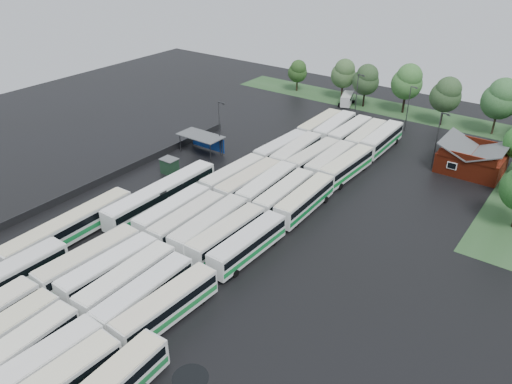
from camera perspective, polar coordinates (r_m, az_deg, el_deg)
The scene contains 51 objects.
ground at distance 66.86m, azimuth -7.50°, elevation -5.39°, with size 160.00×160.00×0.00m, color black.
brick_building at distance 90.59m, azimuth 23.39°, elevation 3.26°, with size 10.07×8.60×5.39m.
wash_shed at distance 90.10m, azimuth -6.16°, elevation 6.21°, with size 8.20×4.20×3.58m.
utility_hut at distance 84.01m, azimuth -9.85°, elevation 2.97°, with size 2.70×2.20×2.62m.
grass_strip_north at distance 116.61m, azimuth 15.67°, elevation 9.03°, with size 80.00×10.00×0.01m, color #274B24.
west_fence at distance 85.77m, azimuth -14.81°, elevation 2.42°, with size 0.10×50.00×1.20m, color #2D2D30.
bus_r0c2 at distance 53.15m, azimuth -25.87°, elevation -16.48°, with size 3.23×12.84×3.55m.
bus_r0c3 at distance 50.90m, azimuth -23.97°, elevation -18.28°, with size 3.38×13.11×3.62m.
bus_r1c0 at distance 62.23m, azimuth -18.50°, elevation -7.48°, with size 3.26×13.16×3.64m.
bus_r1c1 at distance 60.24m, azimuth -16.38°, elevation -8.51°, with size 3.07×12.70×3.51m.
bus_r1c2 at distance 57.94m, azimuth -14.48°, elevation -9.86°, with size 3.07×12.86×3.56m.
bus_r1c3 at distance 55.74m, azimuth -12.63°, elevation -11.39°, with size 2.98×12.71×3.52m.
bus_r1c4 at distance 53.85m, azimuth -10.18°, elevation -12.76°, with size 3.21×12.79×3.53m.
bus_r2c0 at distance 69.40m, azimuth -9.46°, elevation -2.27°, with size 2.89×12.70×3.52m.
bus_r2c1 at distance 67.20m, azimuth -7.78°, elevation -3.26°, with size 2.92×12.65×3.51m.
bus_r2c2 at distance 65.45m, azimuth -5.32°, elevation -3.95°, with size 3.17×13.30×3.68m.
bus_r2c3 at distance 63.77m, azimuth -3.35°, elevation -4.92°, with size 2.93×12.73×3.53m.
bus_r2c4 at distance 62.01m, azimuth -0.92°, elevation -5.96°, with size 2.93×12.69×3.52m.
bus_r3c0 at distance 77.97m, azimuth -2.62°, elevation 1.77°, with size 3.13×12.71×3.51m.
bus_r3c1 at distance 75.92m, azimuth -0.81°, elevation 1.09°, with size 3.05×13.24×3.67m.
bus_r3c2 at distance 74.80m, azimuth 1.29°, elevation 0.60°, with size 3.32×13.06×3.60m.
bus_r3c3 at distance 72.79m, azimuth 3.26°, elevation -0.31°, with size 3.20×12.91×3.57m.
bus_r3c4 at distance 71.67m, azimuth 5.61°, elevation -0.90°, with size 3.13×12.94×3.58m.
bus_r4c0 at distance 87.64m, azimuth 2.92°, elevation 4.93°, with size 3.24×12.79×3.53m.
bus_r4c1 at distance 86.10m, azimuth 4.63°, elevation 4.49°, with size 3.40×13.33×3.68m.
bus_r4c2 at distance 84.78m, azimuth 6.57°, elevation 3.92°, with size 3.17×12.72×3.52m.
bus_r4c3 at distance 83.49m, azimuth 8.48°, elevation 3.40°, with size 2.89×12.88×3.58m.
bus_r4c4 at distance 82.37m, azimuth 10.33°, elevation 2.89°, with size 3.20×13.06×3.61m.
bus_r5c0 at distance 98.43m, azimuth 7.31°, elevation 7.49°, with size 2.94×13.01×3.61m.
bus_r5c1 at distance 97.41m, azimuth 8.97°, elevation 7.17°, with size 3.47×13.33×3.68m.
bus_r5c2 at distance 96.10m, azimuth 10.69°, elevation 6.67°, with size 2.81×12.83×3.57m.
bus_r5c3 at distance 94.65m, azimuth 12.43°, elevation 6.15°, with size 3.12×12.98×3.59m.
bus_r5c4 at distance 94.10m, azimuth 14.19°, elevation 5.84°, with size 3.03×13.26×3.68m.
artic_bus_west_b at distance 73.71m, azimuth -10.71°, elevation -0.33°, with size 2.88×19.98×3.71m.
artic_bus_west_c at distance 69.32m, azimuth -20.58°, elevation -3.89°, with size 3.24×19.33×3.58m.
minibus at distance 117.15m, azimuth 10.35°, elevation 10.43°, with size 3.80×6.11×2.51m.
tree_north_0 at distance 124.68m, azimuth 4.80°, elevation 13.62°, with size 4.68×4.68×7.74m.
tree_north_1 at distance 119.62m, azimuth 10.00°, elevation 13.22°, with size 5.76×5.76×9.55m.
tree_north_2 at distance 115.19m, azimuth 12.49°, elevation 12.46°, with size 5.89×5.89×9.75m.
tree_north_3 at distance 113.08m, azimuth 16.94°, elevation 12.00°, with size 6.59×6.59×10.92m.
tree_north_4 at distance 108.25m, azimuth 20.93°, elevation 10.39°, with size 6.17×6.17×10.22m.
tree_north_5 at distance 107.12m, azimuth 26.21°, elevation 9.57°, with size 6.87×6.87×11.38m.
lamp_post_ne at distance 88.32m, azimuth 20.10°, elevation 6.01°, with size 1.51×0.29×9.81m.
lamp_post_nw at distance 87.99m, azimuth -4.15°, elevation 7.69°, with size 1.53×0.30×9.94m.
lamp_post_back_w at distance 106.78m, azimuth 11.50°, elevation 10.94°, with size 1.50×0.29×9.74m.
lamp_post_back_e at distance 103.15m, azimuth 17.07°, elevation 9.43°, with size 1.41×0.27×9.17m.
puddle_0 at distance 58.63m, azimuth -19.97°, elevation -12.79°, with size 4.29×4.29×0.01m, color black.
puddle_1 at distance 53.45m, azimuth -18.53°, elevation -17.33°, with size 3.60×3.60×0.01m, color black.
puddle_2 at distance 72.19m, azimuth -9.45°, elevation -2.75°, with size 8.31×8.31×0.01m, color black.
puddle_3 at distance 60.43m, azimuth -4.31°, elevation -9.39°, with size 3.81×3.81×0.01m, color black.
puddle_4 at distance 49.51m, azimuth -7.51°, elevation -20.33°, with size 3.45×3.45×0.01m, color black.
Camera 1 is at (39.35, -39.22, 37.19)m, focal length 35.00 mm.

